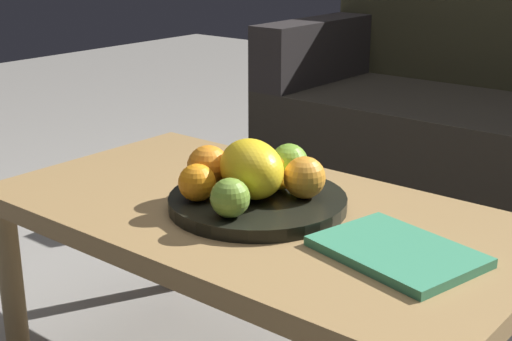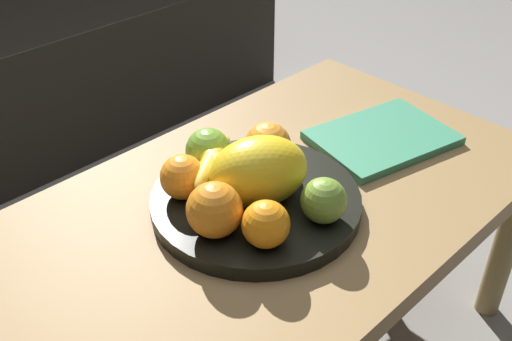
% 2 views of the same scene
% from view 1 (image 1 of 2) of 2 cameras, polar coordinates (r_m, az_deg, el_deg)
% --- Properties ---
extents(coffee_table, '(1.04, 0.57, 0.42)m').
position_cam_1_polar(coffee_table, '(1.39, 0.13, -4.84)').
color(coffee_table, olive).
rests_on(coffee_table, ground_plane).
extents(fruit_bowl, '(0.34, 0.34, 0.03)m').
position_cam_1_polar(fruit_bowl, '(1.37, -0.00, -2.49)').
color(fruit_bowl, black).
rests_on(fruit_bowl, coffee_table).
extents(melon_large_front, '(0.19, 0.16, 0.11)m').
position_cam_1_polar(melon_large_front, '(1.34, -0.36, 0.13)').
color(melon_large_front, yellow).
rests_on(melon_large_front, fruit_bowl).
extents(orange_front, '(0.07, 0.07, 0.07)m').
position_cam_1_polar(orange_front, '(1.46, -0.40, 0.88)').
color(orange_front, orange).
rests_on(orange_front, fruit_bowl).
extents(orange_left, '(0.08, 0.08, 0.08)m').
position_cam_1_polar(orange_left, '(1.34, 3.83, -0.56)').
color(orange_left, orange).
rests_on(orange_left, fruit_bowl).
extents(orange_right, '(0.07, 0.07, 0.07)m').
position_cam_1_polar(orange_right, '(1.33, -4.65, -0.96)').
color(orange_right, orange).
rests_on(orange_right, fruit_bowl).
extents(orange_back, '(0.08, 0.08, 0.08)m').
position_cam_1_polar(orange_back, '(1.40, -3.77, 0.31)').
color(orange_back, orange).
rests_on(orange_back, fruit_bowl).
extents(apple_front, '(0.08, 0.08, 0.08)m').
position_cam_1_polar(apple_front, '(1.44, 2.61, 0.63)').
color(apple_front, '#6FA131').
rests_on(apple_front, fruit_bowl).
extents(apple_left, '(0.07, 0.07, 0.07)m').
position_cam_1_polar(apple_left, '(1.25, -2.05, -2.16)').
color(apple_left, olive).
rests_on(apple_left, fruit_bowl).
extents(banana_bunch, '(0.15, 0.16, 0.06)m').
position_cam_1_polar(banana_bunch, '(1.42, 1.03, 0.04)').
color(banana_bunch, yellow).
rests_on(banana_bunch, fruit_bowl).
extents(magazine, '(0.28, 0.23, 0.02)m').
position_cam_1_polar(magazine, '(1.19, 11.03, -6.27)').
color(magazine, '#3C8E67').
rests_on(magazine, coffee_table).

